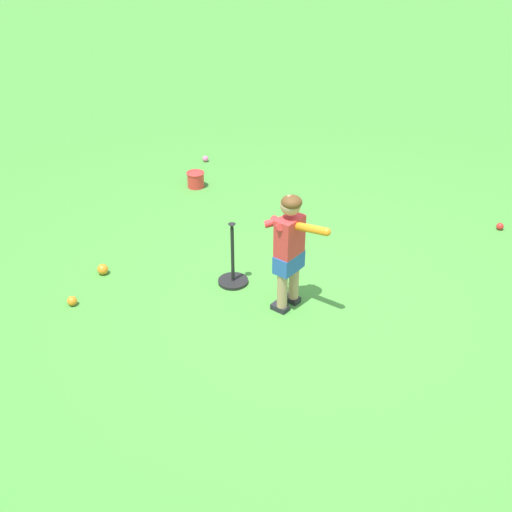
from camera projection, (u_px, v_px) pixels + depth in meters
name	position (u px, v px, depth m)	size (l,w,h in m)	color
ground_plane	(315.00, 304.00, 5.88)	(40.00, 40.00, 0.00)	#479338
child_batter	(290.00, 242.00, 5.50)	(0.31, 0.62, 1.08)	#232328
play_ball_far_left	(72.00, 301.00, 5.83)	(0.09, 0.09, 0.09)	orange
play_ball_behind_batter	(500.00, 226.00, 7.04)	(0.08, 0.08, 0.08)	red
play_ball_by_bucket	(103.00, 269.00, 6.27)	(0.10, 0.10, 0.10)	orange
play_ball_midfield	(205.00, 159.00, 8.63)	(0.08, 0.08, 0.08)	pink
batting_tee	(233.00, 273.00, 6.11)	(0.28, 0.28, 0.62)	black
toy_bucket	(196.00, 179.00, 7.93)	(0.22, 0.22, 0.19)	red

